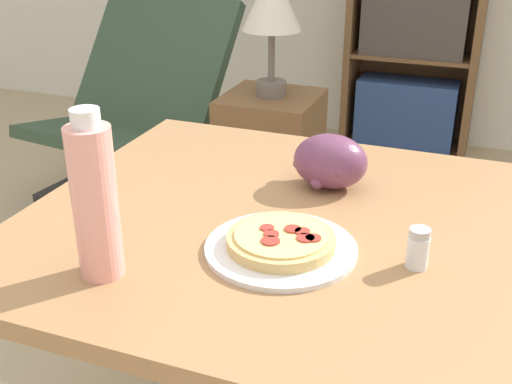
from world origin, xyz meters
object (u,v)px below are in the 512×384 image
at_px(drink_bottle, 95,200).
at_px(salt_shaker, 418,248).
at_px(lounge_chair_near, 135,144).
at_px(pizza_on_plate, 280,244).
at_px(grape_bunch, 330,161).
at_px(side_table, 270,173).
at_px(bookshelf, 416,15).
at_px(table_lamp, 272,5).

xyz_separation_m(drink_bottle, salt_shaker, (0.48, 0.20, -0.10)).
height_order(drink_bottle, lounge_chair_near, drink_bottle).
distance_m(pizza_on_plate, lounge_chair_near, 1.82).
distance_m(grape_bunch, side_table, 1.13).
relative_size(drink_bottle, salt_shaker, 3.94).
relative_size(pizza_on_plate, bookshelf, 0.17).
bearing_deg(pizza_on_plate, grape_bunch, 88.42).
height_order(pizza_on_plate, table_lamp, table_lamp).
xyz_separation_m(salt_shaker, bookshelf, (-0.35, 2.47, -0.03)).
relative_size(salt_shaker, lounge_chair_near, 0.08).
bearing_deg(bookshelf, grape_bunch, -86.66).
bearing_deg(grape_bunch, pizza_on_plate, -91.58).
xyz_separation_m(lounge_chair_near, side_table, (0.68, -0.14, 0.02)).
xyz_separation_m(side_table, table_lamp, (-0.00, 0.00, 0.63)).
height_order(pizza_on_plate, bookshelf, bookshelf).
relative_size(pizza_on_plate, lounge_chair_near, 0.30).
height_order(side_table, table_lamp, table_lamp).
distance_m(bookshelf, side_table, 1.39).
relative_size(salt_shaker, bookshelf, 0.05).
xyz_separation_m(pizza_on_plate, table_lamp, (-0.45, 1.21, 0.20)).
relative_size(salt_shaker, side_table, 0.11).
height_order(lounge_chair_near, table_lamp, table_lamp).
bearing_deg(side_table, grape_bunch, -63.60).
distance_m(lounge_chair_near, bookshelf, 1.59).
bearing_deg(drink_bottle, table_lamp, 98.24).
relative_size(grape_bunch, bookshelf, 0.10).
distance_m(drink_bottle, lounge_chair_near, 1.85).
bearing_deg(drink_bottle, lounge_chair_near, 119.98).
bearing_deg(table_lamp, drink_bottle, -81.76).
xyz_separation_m(grape_bunch, table_lamp, (-0.46, 0.92, 0.16)).
xyz_separation_m(pizza_on_plate, side_table, (-0.45, 1.21, -0.43)).
relative_size(drink_bottle, bookshelf, 0.18).
bearing_deg(salt_shaker, lounge_chair_near, 135.67).
bearing_deg(side_table, lounge_chair_near, 168.07).
xyz_separation_m(grape_bunch, side_table, (-0.46, 0.92, -0.47)).
distance_m(drink_bottle, salt_shaker, 0.53).
height_order(salt_shaker, lounge_chair_near, lounge_chair_near).
bearing_deg(pizza_on_plate, drink_bottle, -145.67).
bearing_deg(table_lamp, bookshelf, 75.69).
relative_size(grape_bunch, drink_bottle, 0.56).
distance_m(pizza_on_plate, table_lamp, 1.31).
bearing_deg(bookshelf, lounge_chair_near, -131.45).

